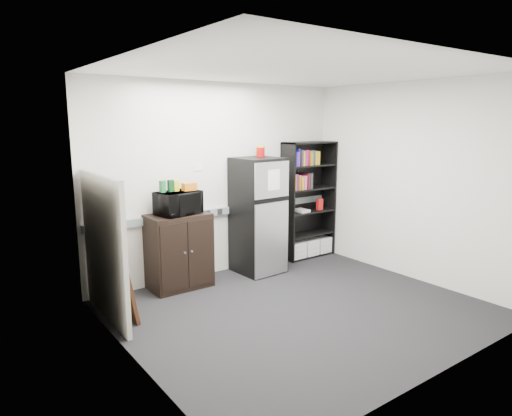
# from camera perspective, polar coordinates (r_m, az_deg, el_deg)

# --- Properties ---
(floor) EXTENTS (4.00, 4.00, 0.00)m
(floor) POSITION_cam_1_polar(r_m,az_deg,el_deg) (5.49, 5.60, -12.49)
(floor) COLOR black
(floor) RESTS_ON ground
(wall_back) EXTENTS (4.00, 0.02, 2.70)m
(wall_back) POSITION_cam_1_polar(r_m,az_deg,el_deg) (6.51, -4.49, 3.56)
(wall_back) COLOR silver
(wall_back) RESTS_ON floor
(wall_right) EXTENTS (0.02, 3.50, 2.70)m
(wall_right) POSITION_cam_1_polar(r_m,az_deg,el_deg) (6.61, 18.92, 3.12)
(wall_right) COLOR silver
(wall_right) RESTS_ON floor
(wall_left) EXTENTS (0.02, 3.50, 2.70)m
(wall_left) POSITION_cam_1_polar(r_m,az_deg,el_deg) (4.08, -15.55, -1.18)
(wall_left) COLOR silver
(wall_left) RESTS_ON floor
(ceiling) EXTENTS (4.00, 3.50, 0.02)m
(ceiling) POSITION_cam_1_polar(r_m,az_deg,el_deg) (5.07, 6.18, 16.76)
(ceiling) COLOR white
(ceiling) RESTS_ON wall_back
(electrical_raceway) EXTENTS (3.92, 0.05, 0.10)m
(electrical_raceway) POSITION_cam_1_polar(r_m,az_deg,el_deg) (6.55, -4.29, -0.37)
(electrical_raceway) COLOR gray
(electrical_raceway) RESTS_ON wall_back
(wall_note) EXTENTS (0.14, 0.00, 0.10)m
(wall_note) POSITION_cam_1_polar(r_m,az_deg,el_deg) (6.30, -7.20, 5.10)
(wall_note) COLOR white
(wall_note) RESTS_ON wall_back
(bookshelf) EXTENTS (0.90, 0.34, 1.85)m
(bookshelf) POSITION_cam_1_polar(r_m,az_deg,el_deg) (7.34, 6.54, 0.91)
(bookshelf) COLOR black
(bookshelf) RESTS_ON floor
(cubicle_partition) EXTENTS (0.06, 1.30, 1.62)m
(cubicle_partition) POSITION_cam_1_polar(r_m,az_deg,el_deg) (5.23, -18.44, -4.80)
(cubicle_partition) COLOR #9F9B8D
(cubicle_partition) RESTS_ON floor
(cabinet) EXTENTS (0.79, 0.52, 0.99)m
(cabinet) POSITION_cam_1_polar(r_m,az_deg,el_deg) (6.08, -9.59, -5.33)
(cabinet) COLOR black
(cabinet) RESTS_ON floor
(microwave) EXTENTS (0.61, 0.47, 0.30)m
(microwave) POSITION_cam_1_polar(r_m,az_deg,el_deg) (5.92, -9.72, 0.62)
(microwave) COLOR black
(microwave) RESTS_ON cabinet
(snack_box_a) EXTENTS (0.08, 0.07, 0.15)m
(snack_box_a) POSITION_cam_1_polar(r_m,az_deg,el_deg) (5.84, -11.60, 2.65)
(snack_box_a) COLOR #1A5C2A
(snack_box_a) RESTS_ON microwave
(snack_box_b) EXTENTS (0.08, 0.06, 0.15)m
(snack_box_b) POSITION_cam_1_polar(r_m,az_deg,el_deg) (5.89, -10.63, 2.74)
(snack_box_b) COLOR #0B3417
(snack_box_b) RESTS_ON microwave
(snack_box_c) EXTENTS (0.07, 0.05, 0.14)m
(snack_box_c) POSITION_cam_1_polar(r_m,az_deg,el_deg) (5.92, -9.95, 2.76)
(snack_box_c) COLOR gold
(snack_box_c) RESTS_ON microwave
(snack_bag) EXTENTS (0.18, 0.10, 0.10)m
(snack_bag) POSITION_cam_1_polar(r_m,az_deg,el_deg) (5.95, -8.34, 2.66)
(snack_bag) COLOR #C46813
(snack_bag) RESTS_ON microwave
(refrigerator) EXTENTS (0.65, 0.68, 1.66)m
(refrigerator) POSITION_cam_1_polar(r_m,az_deg,el_deg) (6.56, 0.30, -0.95)
(refrigerator) COLOR black
(refrigerator) RESTS_ON floor
(coffee_can) EXTENTS (0.13, 0.13, 0.17)m
(coffee_can) POSITION_cam_1_polar(r_m,az_deg,el_deg) (6.62, 0.56, 7.18)
(coffee_can) COLOR #990907
(coffee_can) RESTS_ON refrigerator
(framed_poster) EXTENTS (0.19, 0.73, 0.93)m
(framed_poster) POSITION_cam_1_polar(r_m,az_deg,el_deg) (5.36, -16.84, -8.17)
(framed_poster) COLOR black
(framed_poster) RESTS_ON floor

